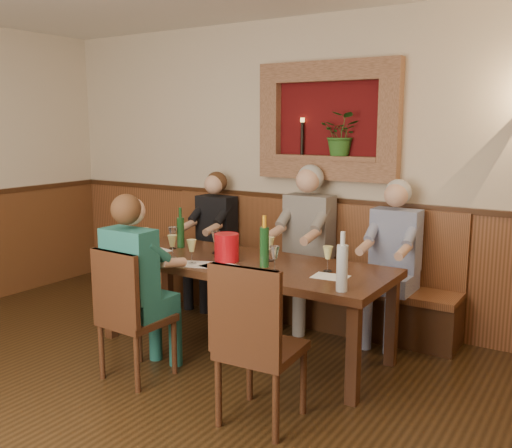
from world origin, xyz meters
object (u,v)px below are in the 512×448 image
Objects in this scene: wine_bottle_green_b at (181,231)px; water_bottle at (342,267)px; chair_near_right at (260,376)px; dining_table at (242,270)px; person_chair_front at (140,302)px; person_bench_mid at (304,259)px; person_bench_left at (212,251)px; person_bench_right at (391,276)px; wine_bottle_green_a at (264,246)px; chair_near_left at (136,340)px; bench at (298,284)px; spittoon_bucket at (227,247)px.

water_bottle is at bearing -14.93° from wine_bottle_green_b.
chair_near_right is 0.87m from water_bottle.
person_chair_front is (-0.37, -0.78, -0.12)m from dining_table.
person_bench_mid is 1.15m from wine_bottle_green_b.
person_bench_right reaches higher than person_bench_left.
water_bottle is at bearing -31.26° from person_bench_left.
person_bench_right is 1.19m from wine_bottle_green_a.
person_bench_right is at bearing 78.93° from chair_near_right.
wine_bottle_green_a reaches higher than chair_near_left.
person_bench_left is 1.72m from person_chair_front.
water_bottle reaches higher than wine_bottle_green_b.
bench is 2.05× the size of person_bench_mid.
person_bench_right reaches higher than spittoon_bucket.
chair_near_right reaches higher than chair_near_left.
dining_table is 0.99m from chair_near_left.
dining_table is 1.75× the size of person_bench_right.
chair_near_right is (0.72, -1.83, -0.03)m from bench.
person_bench_right reaches higher than dining_table.
person_bench_left is at bearing -173.69° from bench.
wine_bottle_green_a reaches higher than spittoon_bucket.
water_bottle is (1.74, -0.46, 0.02)m from wine_bottle_green_b.
chair_near_left is (-0.37, -1.78, -0.05)m from bench.
person_chair_front reaches higher than chair_near_right.
water_bottle is (1.38, 0.49, 0.63)m from chair_near_left.
bench reaches higher than chair_near_right.
wine_bottle_green_a is (0.13, -0.90, 0.31)m from person_bench_mid.
wine_bottle_green_b is at bearing -140.11° from person_bench_mid.
chair_near_right is 2.40m from person_bench_left.
person_bench_mid is at bearing 105.40° from chair_near_right.
bench is at bearing 128.22° from water_bottle.
wine_bottle_green_b is at bearing 141.36° from chair_near_right.
water_bottle reaches higher than bench.
person_bench_right is (0.21, 1.72, 0.27)m from chair_near_right.
chair_near_left is at bearing -106.33° from person_bench_mid.
wine_bottle_green_a is (-0.47, 0.82, 0.61)m from chair_near_right.
chair_near_left is 1.10m from chair_near_right.
water_bottle reaches higher than dining_table.
person_bench_left is at bearing 129.92° from chair_near_right.
person_bench_left is 2.30m from water_bottle.
chair_near_left is (-0.37, -0.83, -0.39)m from dining_table.
person_chair_front is at bearing -131.04° from wine_bottle_green_a.
wine_bottle_green_b is (-0.73, 0.12, 0.22)m from dining_table.
dining_table is at bearing 164.76° from wine_bottle_green_a.
person_bench_left is 1.87m from person_bench_right.
chair_near_right is at bearing -34.68° from wine_bottle_green_b.
bench reaches higher than chair_near_left.
person_bench_left reaches higher than water_bottle.
person_chair_front reaches higher than spittoon_bucket.
bench reaches higher than spittoon_bucket.
water_bottle reaches higher than chair_near_right.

